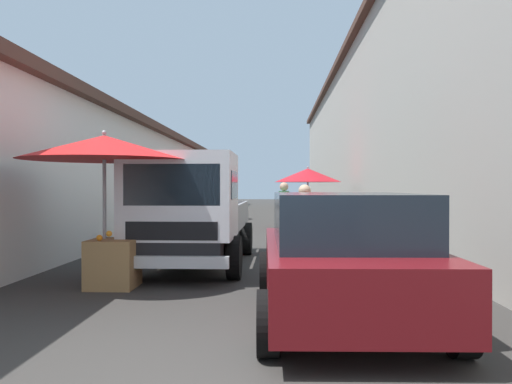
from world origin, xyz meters
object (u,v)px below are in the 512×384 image
Objects in this scene: fruit_stall_near_right at (307,181)px; vendor_by_crates at (305,223)px; vendor_in_shade at (284,209)px; plastic_stool at (349,239)px; fruit_stall_far_right at (209,182)px; hatchback_car at (342,255)px; delivery_truck at (189,214)px; fruit_stall_near_left at (105,163)px.

fruit_stall_near_right reaches higher than vendor_by_crates.
plastic_stool is (-1.20, -1.47, -0.62)m from vendor_in_shade.
fruit_stall_near_right is 6.50m from fruit_stall_far_right.
delivery_truck is at bearing 36.12° from hatchback_car.
fruit_stall_far_right is at bearing 13.76° from vendor_by_crates.
vendor_by_crates is (2.96, 0.26, 0.16)m from hatchback_car.
plastic_stool is (5.97, -0.92, -0.41)m from hatchback_car.
delivery_truck is (3.17, 2.31, 0.30)m from hatchback_car.
fruit_stall_near_right is 12.89m from hatchback_car.
fruit_stall_far_right is at bearing 22.19° from plastic_stool.
fruit_stall_near_right is 10.07m from delivery_truck.
hatchback_car is at bearing -175.58° from vendor_in_shade.
fruit_stall_near_right is 7.04m from plastic_stool.
vendor_by_crates is at bearing 5.09° from hatchback_car.
delivery_truck is 3.01× the size of vendor_in_shade.
fruit_stall_near_right reaches higher than vendor_in_shade.
vendor_in_shade is (-5.68, 0.95, -0.78)m from fruit_stall_near_right.
plastic_stool is (-6.88, -0.53, -1.40)m from fruit_stall_near_right.
fruit_stall_near_left is 0.64× the size of hatchback_car.
hatchback_car is at bearing -143.88° from delivery_truck.
fruit_stall_far_right is 18.20m from hatchback_car.
fruit_stall_near_right reaches higher than plastic_stool.
fruit_stall_near_left reaches higher than fruit_stall_far_right.
fruit_stall_near_left is at bearing 141.86° from delivery_truck.
fruit_stall_far_right is at bearing 41.12° from fruit_stall_near_right.
hatchback_car is 9.07× the size of plastic_stool.
hatchback_car is at bearing -174.91° from vendor_by_crates.
fruit_stall_far_right is 1.52× the size of vendor_by_crates.
hatchback_car is at bearing -118.55° from fruit_stall_near_left.
fruit_stall_near_right is at bearing -138.88° from fruit_stall_far_right.
plastic_stool is at bearing -175.62° from fruit_stall_near_right.
delivery_truck is 2.07m from vendor_by_crates.
vendor_by_crates is 3.60× the size of plastic_stool.
fruit_stall_near_right is at bearing -9.46° from vendor_in_shade.
fruit_stall_near_left is 1.04× the size of fruit_stall_near_right.
hatchback_car is 3.94m from delivery_truck.
fruit_stall_near_left is at bearing 110.00° from vendor_by_crates.
fruit_stall_near_left is 15.93m from fruit_stall_far_right.
fruit_stall_near_left reaches higher than delivery_truck.
fruit_stall_near_right is 5.62× the size of plastic_stool.
plastic_stool is (3.01, -1.18, -0.57)m from vendor_by_crates.
fruit_stall_far_right is 0.60× the size of hatchback_car.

